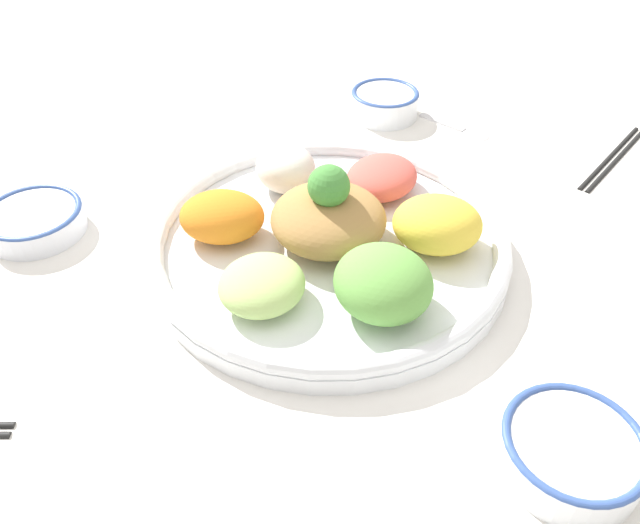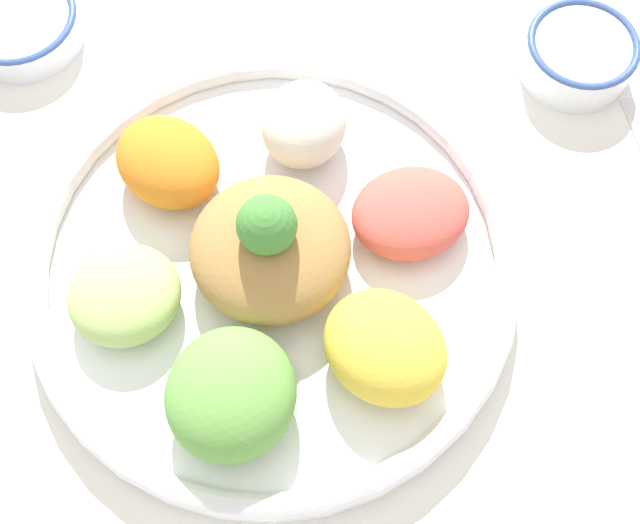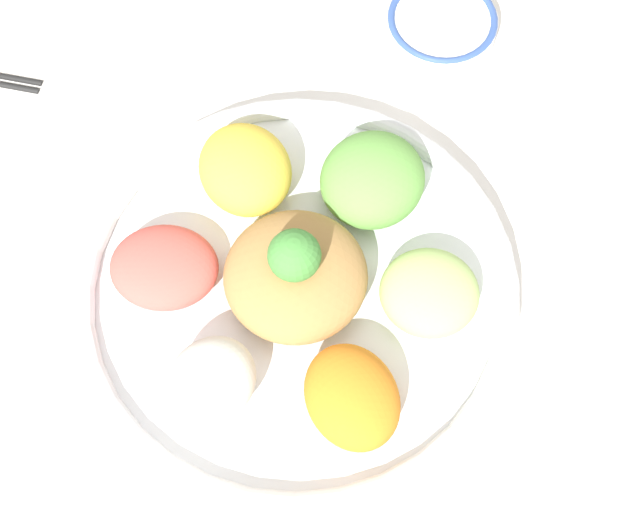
# 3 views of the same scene
# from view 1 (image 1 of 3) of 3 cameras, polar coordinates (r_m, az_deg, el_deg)

# --- Properties ---
(ground_plane) EXTENTS (2.40, 2.40, 0.00)m
(ground_plane) POSITION_cam_1_polar(r_m,az_deg,el_deg) (0.72, -0.61, 0.99)
(ground_plane) COLOR white
(salad_platter) EXTENTS (0.40, 0.40, 0.12)m
(salad_platter) POSITION_cam_1_polar(r_m,az_deg,el_deg) (0.70, 0.97, 2.43)
(salad_platter) COLOR white
(salad_platter) RESTS_ON ground_plane
(sauce_bowl_red) EXTENTS (0.11, 0.11, 0.04)m
(sauce_bowl_red) POSITION_cam_1_polar(r_m,az_deg,el_deg) (0.56, 21.99, -15.68)
(sauce_bowl_red) COLOR white
(sauce_bowl_red) RESTS_ON ground_plane
(rice_bowl_blue) EXTENTS (0.11, 0.11, 0.03)m
(rice_bowl_blue) POSITION_cam_1_polar(r_m,az_deg,el_deg) (0.81, -24.67, 3.57)
(rice_bowl_blue) COLOR white
(rice_bowl_blue) RESTS_ON ground_plane
(sauce_bowl_dark) EXTENTS (0.10, 0.10, 0.04)m
(sauce_bowl_dark) POSITION_cam_1_polar(r_m,az_deg,el_deg) (0.99, 5.93, 14.35)
(sauce_bowl_dark) COLOR white
(sauce_bowl_dark) RESTS_ON ground_plane
(chopsticks_pair_far) EXTENTS (0.02, 0.21, 0.01)m
(chopsticks_pair_far) POSITION_cam_1_polar(r_m,az_deg,el_deg) (0.98, 25.29, 8.70)
(chopsticks_pair_far) COLOR black
(chopsticks_pair_far) RESTS_ON ground_plane
(serving_spoon_main) EXTENTS (0.12, 0.04, 0.01)m
(serving_spoon_main) POSITION_cam_1_polar(r_m,az_deg,el_deg) (0.98, 12.93, 11.79)
(serving_spoon_main) COLOR silver
(serving_spoon_main) RESTS_ON ground_plane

